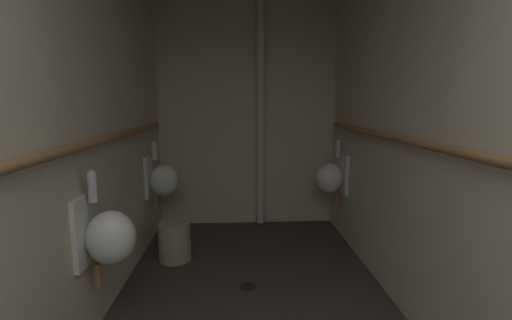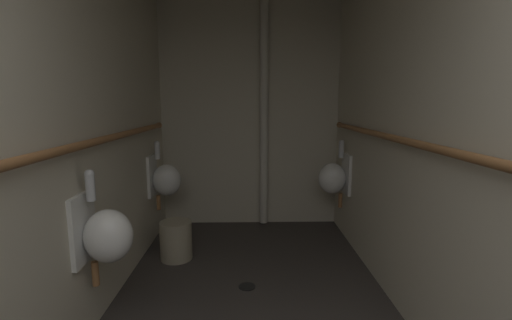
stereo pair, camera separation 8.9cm
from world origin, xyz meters
The scene contains 11 objects.
wall_left centered at (-1.10, 2.20, 1.37)m, with size 0.06×4.52×2.74m, color beige.
wall_right centered at (1.10, 2.20, 1.37)m, with size 0.06×4.52×2.74m, color beige.
wall_back centered at (0.00, 4.43, 1.37)m, with size 2.26×0.06×2.74m, color beige.
urinal_left_mid centered at (-0.92, 2.21, 0.69)m, with size 0.32×0.30×0.76m.
urinal_left_far centered at (-0.92, 3.83, 0.69)m, with size 0.32×0.30×0.76m.
urinal_right_mid centered at (0.92, 3.87, 0.69)m, with size 0.32×0.30×0.76m.
supply_pipe_left centered at (-1.01, 2.21, 1.25)m, with size 0.06×3.70×0.06m.
supply_pipe_right centered at (1.01, 2.19, 1.25)m, with size 0.06×3.82×0.06m.
standpipe_back_wall centered at (0.17, 4.32, 1.37)m, with size 0.09×0.09×2.69m, color beige.
floor_drain centered at (-0.04, 2.80, 0.00)m, with size 0.14×0.14×0.01m, color black.
waste_bin centered at (-0.73, 3.35, 0.19)m, with size 0.31×0.31×0.37m, color #9E937A.
Camera 2 is at (-0.02, 0.08, 1.51)m, focal length 24.85 mm.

